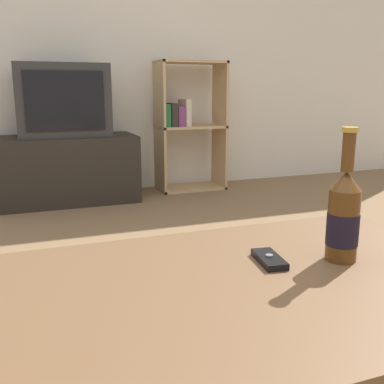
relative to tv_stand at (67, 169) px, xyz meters
name	(u,v)px	position (x,y,z in m)	size (l,w,h in m)	color
back_wall	(55,25)	(0.01, 0.31, 1.05)	(8.00, 0.05, 2.60)	silver
coffee_table	(206,324)	(0.01, -2.71, 0.16)	(1.17, 0.63, 0.48)	brown
tv_stand	(67,169)	(0.00, 0.00, 0.00)	(1.02, 0.47, 0.49)	#28231E
television	(63,100)	(0.00, 0.00, 0.50)	(0.64, 0.40, 0.51)	#2D2D2D
bookshelf	(187,124)	(0.98, 0.10, 0.30)	(0.55, 0.30, 1.05)	tan
beer_bottle	(343,216)	(0.32, -2.69, 0.33)	(0.07, 0.07, 0.28)	#563314
cell_phone	(269,259)	(0.17, -2.65, 0.24)	(0.06, 0.11, 0.02)	black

